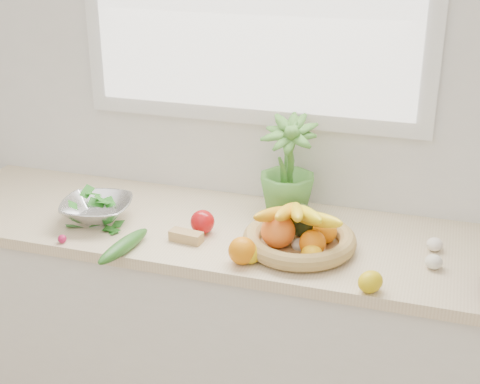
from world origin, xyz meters
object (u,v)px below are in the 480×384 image
(colander_with_spinach, at_px, (97,205))
(fruit_basket, at_px, (298,234))
(potted_herb, at_px, (288,166))
(cucumber, at_px, (124,246))
(apple, at_px, (202,222))

(colander_with_spinach, bearing_deg, fruit_basket, 1.33)
(potted_herb, relative_size, colander_with_spinach, 1.24)
(cucumber, xyz_separation_m, potted_herb, (0.43, 0.44, 0.17))
(apple, height_order, potted_herb, potted_herb)
(cucumber, distance_m, potted_herb, 0.64)
(potted_herb, bearing_deg, cucumber, -134.28)
(cucumber, bearing_deg, potted_herb, 45.72)
(apple, height_order, cucumber, apple)
(fruit_basket, bearing_deg, cucumber, -159.43)
(cucumber, height_order, colander_with_spinach, colander_with_spinach)
(fruit_basket, distance_m, colander_with_spinach, 0.73)
(colander_with_spinach, bearing_deg, cucumber, -43.15)
(fruit_basket, bearing_deg, colander_with_spinach, -178.67)
(cucumber, relative_size, potted_herb, 0.73)
(cucumber, bearing_deg, colander_with_spinach, 136.85)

